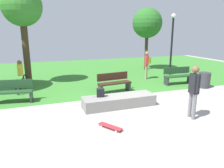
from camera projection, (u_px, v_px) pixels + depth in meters
name	position (u px, v px, depth m)	size (l,w,h in m)	color
ground_plane	(133.00, 106.00, 8.20)	(28.00, 28.00, 0.00)	#9E9993
grass_lawn	(87.00, 72.00, 15.21)	(26.60, 12.65, 0.01)	#387A2D
concrete_ledge	(119.00, 101.00, 8.15)	(2.80, 0.85, 0.42)	gray
backpack_on_ledge	(100.00, 93.00, 7.95)	(0.28, 0.20, 0.32)	black
skater_performing_trick	(194.00, 88.00, 6.85)	(0.23, 0.43, 1.76)	slate
skateboard_by_ledge	(110.00, 126.00, 6.31)	(0.60, 0.78, 0.08)	#A5262D
park_bench_far_left	(12.00, 91.00, 8.55)	(1.65, 0.70, 0.91)	#1E4223
park_bench_far_right	(178.00, 75.00, 11.56)	(1.62, 0.55, 0.91)	#1E4223
park_bench_by_oak	(114.00, 82.00, 10.02)	(1.64, 0.65, 0.91)	#331E14
tree_slender_maple	(147.00, 23.00, 15.29)	(2.15, 2.15, 4.47)	#42301E
tree_broad_elm	(22.00, 8.00, 10.71)	(2.04, 2.04, 5.08)	#42301E
lamp_post	(172.00, 38.00, 13.60)	(0.28, 0.28, 3.91)	black
trash_bin	(204.00, 80.00, 10.83)	(0.59, 0.59, 0.79)	#333338
pedestrian_with_backpack	(147.00, 63.00, 12.69)	(0.45, 0.43, 1.66)	tan
cyclist_on_bicycle	(21.00, 78.00, 10.21)	(0.48, 1.79, 1.52)	black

